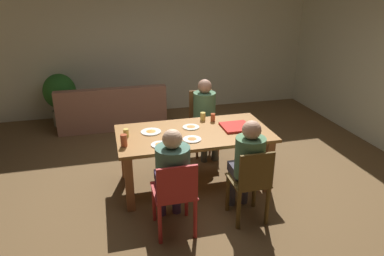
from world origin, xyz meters
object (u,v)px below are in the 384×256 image
at_px(plate_0, 191,127).
at_px(drinking_glass_1, 213,117).
at_px(drinking_glass_2, 126,133).
at_px(dining_table, 194,140).
at_px(plate_1, 160,144).
at_px(couch, 112,111).
at_px(chair_0, 251,184).
at_px(chair_1, 175,194).
at_px(chair_2, 202,118).
at_px(person_0, 247,160).
at_px(plate_3, 151,132).
at_px(plate_2, 192,139).
at_px(person_2, 205,111).
at_px(drinking_glass_0, 124,140).
at_px(person_1, 172,170).
at_px(drinking_glass_3, 203,116).
at_px(potted_plant, 60,95).
at_px(pizza_box_0, 236,127).

distance_m(plate_0, drinking_glass_1, 0.38).
bearing_deg(drinking_glass_1, drinking_glass_2, -168.19).
bearing_deg(dining_table, plate_1, -149.15).
bearing_deg(dining_table, couch, 110.98).
bearing_deg(chair_0, plate_0, 109.98).
relative_size(chair_1, chair_2, 0.91).
relative_size(person_0, plate_3, 4.59).
bearing_deg(chair_1, plate_3, 94.35).
xyz_separation_m(dining_table, plate_2, (-0.08, -0.23, 0.12)).
bearing_deg(drinking_glass_2, chair_2, 36.81).
distance_m(person_2, plate_0, 0.78).
distance_m(plate_2, drinking_glass_0, 0.80).
distance_m(plate_3, drinking_glass_1, 0.89).
relative_size(person_1, drinking_glass_3, 10.85).
relative_size(chair_0, potted_plant, 0.92).
relative_size(person_2, drinking_glass_1, 10.99).
xyz_separation_m(drinking_glass_2, drinking_glass_3, (1.06, 0.32, 0.00)).
bearing_deg(person_1, dining_table, 61.24).
xyz_separation_m(person_1, drinking_glass_0, (-0.44, 0.60, 0.12)).
relative_size(pizza_box_0, drinking_glass_3, 3.37).
xyz_separation_m(person_0, plate_2, (-0.48, 0.58, 0.05)).
relative_size(dining_table, person_2, 1.64).
height_order(person_2, plate_1, person_2).
height_order(pizza_box_0, potted_plant, potted_plant).
distance_m(chair_1, plate_3, 1.11).
height_order(dining_table, plate_2, plate_2).
height_order(dining_table, drinking_glass_1, drinking_glass_1).
relative_size(chair_1, drinking_glass_3, 8.08).
relative_size(chair_0, plate_0, 4.09).
xyz_separation_m(person_1, chair_2, (0.84, 1.79, -0.17)).
height_order(person_0, pizza_box_0, person_0).
relative_size(chair_1, person_2, 0.74).
distance_m(chair_0, plate_2, 0.89).
relative_size(plate_1, plate_2, 0.95).
xyz_separation_m(pizza_box_0, plate_2, (-0.65, -0.22, -0.00)).
distance_m(person_0, person_1, 0.84).
xyz_separation_m(chair_0, chair_2, (-0.00, 1.91, 0.06)).
bearing_deg(drinking_glass_3, couch, 119.35).
bearing_deg(couch, plate_3, -79.91).
bearing_deg(pizza_box_0, dining_table, 179.55).
height_order(plate_1, plate_3, same).
height_order(plate_3, couch, couch).
bearing_deg(dining_table, chair_1, -115.18).
distance_m(dining_table, person_1, 0.93).
distance_m(person_2, drinking_glass_0, 1.64).
xyz_separation_m(chair_2, drinking_glass_3, (-0.17, -0.60, 0.26)).
xyz_separation_m(person_1, drinking_glass_3, (0.67, 1.19, 0.10)).
bearing_deg(plate_2, chair_2, 68.48).
bearing_deg(pizza_box_0, drinking_glass_1, 125.53).
relative_size(person_1, drinking_glass_1, 10.86).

